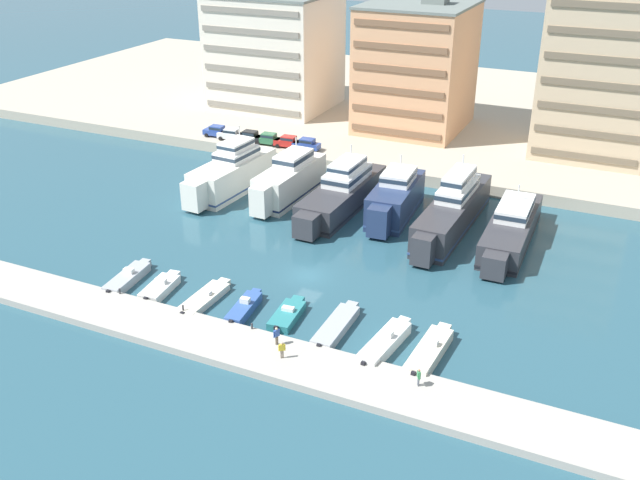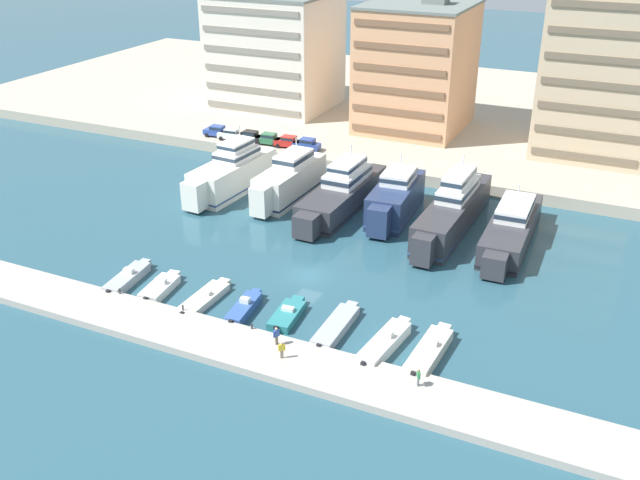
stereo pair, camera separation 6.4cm
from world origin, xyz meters
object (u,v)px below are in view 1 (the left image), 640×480
(motorboat_grey_far_left, at_px, (128,278))
(motorboat_blue_center_left, at_px, (244,308))
(car_red_center, at_px, (288,141))
(pedestrian_near_edge, at_px, (419,376))
(pedestrian_far_side, at_px, (282,349))
(motorboat_teal_center, at_px, (288,314))
(car_white_left, at_px, (231,134))
(car_green_center_left, at_px, (268,139))
(yacht_ivory_left, at_px, (289,180))
(yacht_charcoal_center_right, at_px, (511,228))
(car_black_mid_left, at_px, (250,136))
(yacht_ivory_far_left, at_px, (232,173))
(car_blue_far_left, at_px, (217,131))
(motorboat_cream_mid_left, at_px, (205,298))
(pedestrian_mid_deck, at_px, (277,334))
(yacht_charcoal_mid_left, at_px, (342,192))
(motorboat_white_left, at_px, (161,287))
(yacht_navy_center_left, at_px, (395,198))
(motorboat_grey_center_right, at_px, (336,326))
(yacht_charcoal_center, at_px, (453,210))
(motorboat_cream_right, at_px, (430,351))
(car_blue_center_right, at_px, (307,144))
(motorboat_white_mid_right, at_px, (385,343))

(motorboat_grey_far_left, height_order, motorboat_blue_center_left, motorboat_grey_far_left)
(car_red_center, bearing_deg, pedestrian_near_edge, -52.52)
(pedestrian_far_side, bearing_deg, motorboat_teal_center, 113.70)
(motorboat_blue_center_left, bearing_deg, car_white_left, 122.67)
(car_green_center_left, bearing_deg, pedestrian_far_side, -60.20)
(yacht_ivory_left, xyz_separation_m, yacht_charcoal_center_right, (29.17, -1.10, -0.73))
(motorboat_grey_far_left, height_order, car_black_mid_left, car_black_mid_left)
(yacht_ivory_far_left, height_order, car_white_left, yacht_ivory_far_left)
(yacht_ivory_far_left, relative_size, car_blue_far_left, 4.26)
(yacht_ivory_far_left, height_order, motorboat_blue_center_left, yacht_ivory_far_left)
(motorboat_cream_mid_left, height_order, motorboat_blue_center_left, motorboat_blue_center_left)
(motorboat_teal_center, xyz_separation_m, car_black_mid_left, (-27.40, 40.53, 2.20))
(motorboat_cream_mid_left, xyz_separation_m, pedestrian_mid_deck, (10.48, -4.48, 1.36))
(yacht_charcoal_mid_left, bearing_deg, motorboat_cream_mid_left, -96.57)
(car_red_center, bearing_deg, yacht_ivory_far_left, -92.60)
(motorboat_white_left, bearing_deg, car_blue_far_left, 115.12)
(yacht_navy_center_left, bearing_deg, motorboat_teal_center, -92.49)
(motorboat_grey_far_left, bearing_deg, motorboat_white_left, -2.04)
(motorboat_grey_center_right, distance_m, car_red_center, 48.27)
(yacht_charcoal_center, bearing_deg, motorboat_cream_right, -78.52)
(yacht_charcoal_center_right, xyz_separation_m, motorboat_cream_right, (-1.71, -25.80, -1.21))
(motorboat_cream_right, relative_size, car_white_left, 2.00)
(yacht_charcoal_center_right, relative_size, car_white_left, 4.82)
(motorboat_teal_center, relative_size, car_black_mid_left, 1.51)
(car_black_mid_left, relative_size, car_green_center_left, 0.98)
(yacht_navy_center_left, bearing_deg, yacht_charcoal_center, -4.92)
(pedestrian_far_side, bearing_deg, motorboat_cream_mid_left, 152.78)
(motorboat_cream_mid_left, height_order, pedestrian_far_side, pedestrian_far_side)
(car_white_left, bearing_deg, motorboat_white_left, -68.04)
(yacht_navy_center_left, height_order, motorboat_teal_center, yacht_navy_center_left)
(car_black_mid_left, bearing_deg, yacht_ivory_left, -45.00)
(motorboat_grey_center_right, xyz_separation_m, car_red_center, (-25.88, 40.69, 2.17))
(motorboat_cream_mid_left, height_order, car_blue_far_left, car_blue_far_left)
(motorboat_cream_right, relative_size, car_green_center_left, 2.01)
(yacht_ivory_far_left, height_order, pedestrian_mid_deck, yacht_ivory_far_left)
(car_black_mid_left, bearing_deg, motorboat_white_left, -72.09)
(car_white_left, bearing_deg, yacht_ivory_far_left, -58.44)
(motorboat_teal_center, xyz_separation_m, pedestrian_near_edge, (14.69, -5.57, 1.26))
(yacht_ivory_far_left, xyz_separation_m, pedestrian_far_side, (24.53, -32.33, -0.92))
(motorboat_cream_right, xyz_separation_m, car_blue_center_right, (-31.83, 41.22, 2.04))
(yacht_charcoal_center, bearing_deg, motorboat_cream_mid_left, -123.01)
(motorboat_white_mid_right, bearing_deg, yacht_navy_center_left, 107.88)
(motorboat_grey_far_left, bearing_deg, motorboat_teal_center, 2.21)
(yacht_charcoal_center, bearing_deg, car_black_mid_left, 158.37)
(yacht_ivory_left, height_order, car_blue_center_right, yacht_ivory_left)
(yacht_ivory_left, xyz_separation_m, motorboat_blue_center_left, (9.10, -27.28, -2.03))
(motorboat_white_mid_right, xyz_separation_m, car_black_mid_left, (-37.50, 41.36, 2.04))
(yacht_ivory_far_left, xyz_separation_m, pedestrian_mid_deck, (23.16, -30.72, -0.85))
(yacht_ivory_left, relative_size, motorboat_cream_right, 1.90)
(yacht_charcoal_center_right, distance_m, car_blue_center_right, 36.92)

